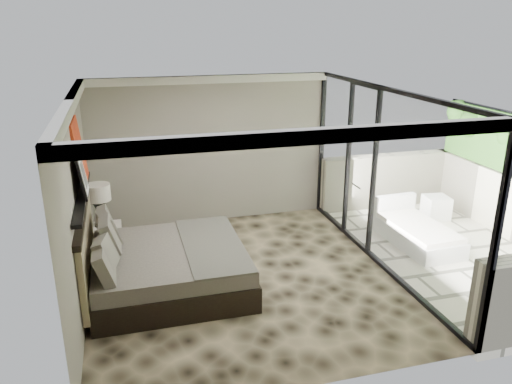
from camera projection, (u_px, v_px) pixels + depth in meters
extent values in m
plane|color=black|center=(243.00, 279.00, 7.60)|extent=(5.00, 5.00, 0.00)
cube|color=silver|center=(241.00, 94.00, 6.70)|extent=(4.50, 5.00, 0.02)
cube|color=gray|center=(211.00, 151.00, 9.42)|extent=(4.50, 0.02, 2.80)
cube|color=gray|center=(78.00, 206.00, 6.59)|extent=(0.02, 5.00, 2.80)
cube|color=white|center=(383.00, 179.00, 7.71)|extent=(0.08, 5.00, 2.80)
cube|color=beige|center=(455.00, 254.00, 8.56)|extent=(3.00, 5.00, 0.12)
cube|color=black|center=(82.00, 196.00, 6.66)|extent=(0.12, 2.20, 0.05)
cube|color=black|center=(171.00, 275.00, 7.31)|extent=(2.19, 2.08, 0.38)
cube|color=#59544A|center=(170.00, 257.00, 7.21)|extent=(2.13, 2.02, 0.23)
cube|color=#4F4E44|center=(212.00, 244.00, 7.33)|extent=(0.83, 2.06, 0.03)
cube|color=#9B8962|center=(86.00, 251.00, 6.85)|extent=(0.08, 2.18, 1.04)
cube|color=black|center=(107.00, 241.00, 8.29)|extent=(0.67, 0.67, 0.51)
cone|color=black|center=(101.00, 220.00, 8.21)|extent=(0.22, 0.22, 0.20)
cone|color=black|center=(100.00, 208.00, 8.14)|extent=(0.22, 0.22, 0.20)
cylinder|color=silver|center=(98.00, 192.00, 8.05)|extent=(0.39, 0.39, 0.27)
cube|color=#A9350E|center=(79.00, 152.00, 7.03)|extent=(0.13, 0.90, 0.90)
cube|color=black|center=(82.00, 174.00, 6.50)|extent=(0.11, 0.50, 0.60)
cube|color=white|center=(436.00, 207.00, 9.88)|extent=(0.50, 0.50, 0.45)
cube|color=silver|center=(417.00, 236.00, 8.74)|extent=(0.90, 1.69, 0.29)
cube|color=silver|center=(418.00, 226.00, 8.68)|extent=(0.85, 1.59, 0.08)
cube|color=silver|center=(394.00, 204.00, 9.34)|extent=(0.84, 0.16, 0.36)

